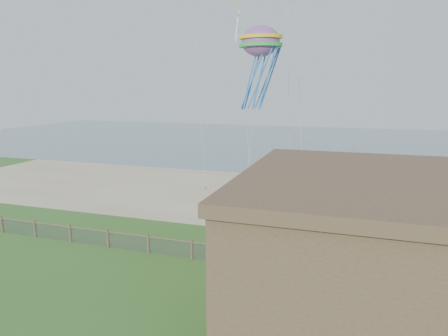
{
  "coord_description": "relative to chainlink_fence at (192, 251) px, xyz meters",
  "views": [
    {
      "loc": [
        9.08,
        -15.36,
        10.29
      ],
      "look_at": [
        1.43,
        8.0,
        5.46
      ],
      "focal_mm": 32.0,
      "sensor_mm": 36.0,
      "label": 1
    }
  ],
  "objects": [
    {
      "name": "ground",
      "position": [
        0.0,
        -6.0,
        -0.55
      ],
      "size": [
        160.0,
        160.0,
        0.0
      ],
      "primitive_type": "plane",
      "color": "#3C6021",
      "rests_on": "ground"
    },
    {
      "name": "motel_deck",
      "position": [
        13.0,
        -1.0,
        -0.3
      ],
      "size": [
        15.0,
        2.0,
        0.5
      ],
      "primitive_type": "cube",
      "color": "brown",
      "rests_on": "ground"
    },
    {
      "name": "sand_beach",
      "position": [
        0.0,
        16.0,
        -0.55
      ],
      "size": [
        72.0,
        20.0,
        0.02
      ],
      "primitive_type": "cube",
      "color": "tan",
      "rests_on": "ground"
    },
    {
      "name": "picnic_table",
      "position": [
        4.97,
        -4.34,
        -0.13
      ],
      "size": [
        2.33,
        2.01,
        0.84
      ],
      "primitive_type": null,
      "rotation": [
        0.0,
        0.0,
        0.29
      ],
      "color": "brown",
      "rests_on": "ground"
    },
    {
      "name": "kite_white",
      "position": [
        -0.69,
        11.46,
        15.69
      ],
      "size": [
        2.05,
        2.22,
        3.09
      ],
      "primitive_type": null,
      "rotation": [
        0.44,
        0.0,
        0.64
      ],
      "color": "white"
    },
    {
      "name": "octopus_kite",
      "position": [
        2.28,
        7.89,
        11.49
      ],
      "size": [
        3.51,
        2.76,
        6.52
      ],
      "primitive_type": null,
      "rotation": [
        0.0,
        0.0,
        0.18
      ],
      "color": "#FF284D"
    },
    {
      "name": "chainlink_fence",
      "position": [
        0.0,
        0.0,
        0.0
      ],
      "size": [
        36.2,
        0.2,
        1.25
      ],
      "primitive_type": null,
      "color": "brown",
      "rests_on": "ground"
    },
    {
      "name": "ocean",
      "position": [
        0.0,
        60.0,
        -0.55
      ],
      "size": [
        160.0,
        68.0,
        0.02
      ],
      "primitive_type": "cube",
      "color": "slate",
      "rests_on": "ground"
    }
  ]
}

